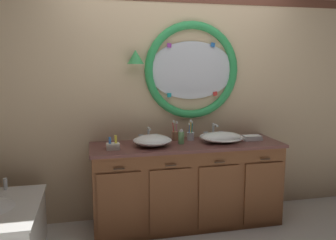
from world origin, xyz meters
name	(u,v)px	position (x,y,z in m)	size (l,w,h in m)	color
ground_plane	(190,234)	(0.00, 0.00, 0.00)	(14.00, 14.00, 0.00)	silver
back_wall_assembly	(177,94)	(0.01, 0.59, 1.32)	(6.40, 0.26, 2.60)	#D6B78E
vanity_counter	(187,183)	(0.03, 0.26, 0.43)	(1.94, 0.62, 0.85)	brown
sink_basin_left	(152,140)	(-0.33, 0.24, 0.91)	(0.38, 0.38, 0.11)	white
sink_basin_right	(221,137)	(0.39, 0.24, 0.91)	(0.44, 0.44, 0.11)	white
faucet_set_left	(149,135)	(-0.33, 0.47, 0.91)	(0.21, 0.12, 0.15)	silver
faucet_set_right	(214,132)	(0.39, 0.46, 0.92)	(0.23, 0.15, 0.16)	silver
toothbrush_holder_left	(175,135)	(-0.05, 0.44, 0.91)	(0.08, 0.08, 0.21)	#996647
toothbrush_holder_right	(191,135)	(0.11, 0.40, 0.91)	(0.08, 0.08, 0.22)	silver
soap_dispenser	(181,137)	(-0.03, 0.26, 0.92)	(0.06, 0.07, 0.15)	#6BAD66
folded_hand_towel	(252,138)	(0.75, 0.26, 0.88)	(0.20, 0.12, 0.05)	white
toiletry_basket	(113,146)	(-0.72, 0.17, 0.89)	(0.12, 0.09, 0.13)	beige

